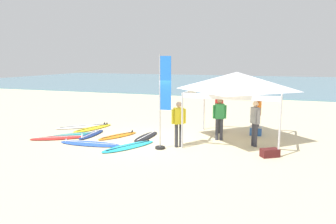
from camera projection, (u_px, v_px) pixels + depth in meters
name	position (u px, v px, depth m)	size (l,w,h in m)	color
ground_plane	(156.00, 141.00, 12.85)	(80.00, 80.00, 0.00)	beige
sea	(247.00, 83.00, 44.00)	(80.00, 36.00, 0.10)	#568499
canopy_tent	(237.00, 81.00, 12.46)	(3.48, 3.48, 2.75)	#B7B7BC
surfboard_black	(146.00, 136.00, 13.48)	(0.58, 1.97, 0.19)	black
surfboard_blue	(90.00, 144.00, 12.34)	(2.55, 0.89, 0.19)	blue
surfboard_yellow	(93.00, 128.00, 15.12)	(1.17, 2.33, 0.19)	yellow
surfboard_navy	(91.00, 134.00, 13.85)	(0.63, 1.91, 0.19)	navy
surfboard_orange	(118.00, 136.00, 13.61)	(1.28, 1.98, 0.19)	orange
surfboard_red	(59.00, 138.00, 13.27)	(2.23, 1.76, 0.19)	red
surfboard_white	(83.00, 126.00, 15.52)	(2.33, 2.25, 0.19)	white
surfboard_cyan	(129.00, 146.00, 11.97)	(1.60, 2.40, 0.19)	#23B2CC
surfboard_teal	(74.00, 135.00, 13.80)	(2.07, 2.02, 0.19)	#19847F
person_red	(219.00, 111.00, 14.17)	(0.39, 0.46, 1.71)	#2D2D33
person_green	(219.00, 116.00, 12.87)	(0.53, 0.32, 1.71)	#383842
person_orange	(257.00, 113.00, 13.59)	(0.28, 0.54, 1.71)	#383842
person_yellow	(179.00, 121.00, 11.85)	(0.47, 0.39, 1.71)	#2D2D33
person_grey	(255.00, 120.00, 11.95)	(0.38, 0.48, 1.71)	#383842
banner_flag	(163.00, 106.00, 11.48)	(0.60, 0.36, 3.40)	#99999E
gear_bag_near_tent	(270.00, 153.00, 10.77)	(0.60, 0.32, 0.28)	#4C1919
cooler_box	(256.00, 131.00, 13.83)	(0.50, 0.36, 0.39)	#2D60B7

